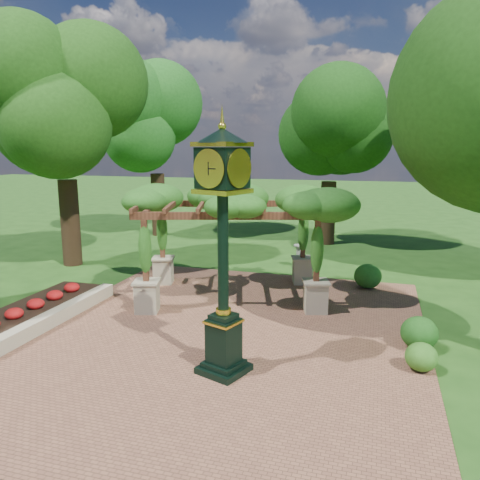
# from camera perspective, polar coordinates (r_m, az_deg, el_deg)

# --- Properties ---
(ground) EXTENTS (120.00, 120.00, 0.00)m
(ground) POSITION_cam_1_polar(r_m,az_deg,el_deg) (11.37, -3.70, -13.34)
(ground) COLOR #1E4714
(ground) RESTS_ON ground
(brick_plaza) EXTENTS (10.00, 12.00, 0.04)m
(brick_plaza) POSITION_cam_1_polar(r_m,az_deg,el_deg) (12.22, -2.05, -11.41)
(brick_plaza) COLOR brown
(brick_plaza) RESTS_ON ground
(border_wall) EXTENTS (0.35, 5.00, 0.40)m
(border_wall) POSITION_cam_1_polar(r_m,az_deg,el_deg) (13.85, -21.32, -8.63)
(border_wall) COLOR #C6B793
(border_wall) RESTS_ON ground
(flower_bed) EXTENTS (1.50, 5.00, 0.36)m
(flower_bed) POSITION_cam_1_polar(r_m,az_deg,el_deg) (14.41, -24.17, -8.17)
(flower_bed) COLOR red
(flower_bed) RESTS_ON ground
(pedestal_clock) EXTENTS (1.30, 1.30, 5.16)m
(pedestal_clock) POSITION_cam_1_polar(r_m,az_deg,el_deg) (9.35, -2.12, 1.12)
(pedestal_clock) COLOR black
(pedestal_clock) RESTS_ON brick_plaza
(pergola) EXTENTS (6.42, 4.98, 3.56)m
(pergola) POSITION_cam_1_polar(r_m,az_deg,el_deg) (14.50, -1.01, 4.09)
(pergola) COLOR tan
(pergola) RESTS_ON brick_plaza
(sundial) EXTENTS (0.52, 0.52, 0.91)m
(sundial) POSITION_cam_1_polar(r_m,az_deg,el_deg) (18.88, 7.25, -2.11)
(sundial) COLOR gray
(sundial) RESTS_ON ground
(shrub_front) EXTENTS (0.90, 0.90, 0.61)m
(shrub_front) POSITION_cam_1_polar(r_m,az_deg,el_deg) (10.95, 21.24, -13.14)
(shrub_front) COLOR #2F621C
(shrub_front) RESTS_ON brick_plaza
(shrub_mid) EXTENTS (1.01, 1.01, 0.77)m
(shrub_mid) POSITION_cam_1_polar(r_m,az_deg,el_deg) (12.00, 21.02, -10.52)
(shrub_mid) COLOR #194814
(shrub_mid) RESTS_ON brick_plaza
(shrub_back) EXTENTS (1.20, 1.20, 0.83)m
(shrub_back) POSITION_cam_1_polar(r_m,az_deg,el_deg) (16.42, 15.32, -4.27)
(shrub_back) COLOR #1F5518
(shrub_back) RESTS_ON brick_plaza
(tree_west_near) EXTENTS (4.27, 4.27, 8.94)m
(tree_west_near) POSITION_cam_1_polar(r_m,az_deg,el_deg) (19.93, -20.85, 14.52)
(tree_west_near) COLOR #362215
(tree_west_near) RESTS_ON ground
(tree_west_far) EXTENTS (4.55, 4.55, 8.63)m
(tree_west_far) POSITION_cam_1_polar(r_m,az_deg,el_deg) (25.70, -10.25, 13.70)
(tree_west_far) COLOR #322013
(tree_west_far) RESTS_ON ground
(tree_north) EXTENTS (4.03, 4.03, 7.97)m
(tree_north) POSITION_cam_1_polar(r_m,az_deg,el_deg) (23.33, 11.01, 12.79)
(tree_north) COLOR #342314
(tree_north) RESTS_ON ground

